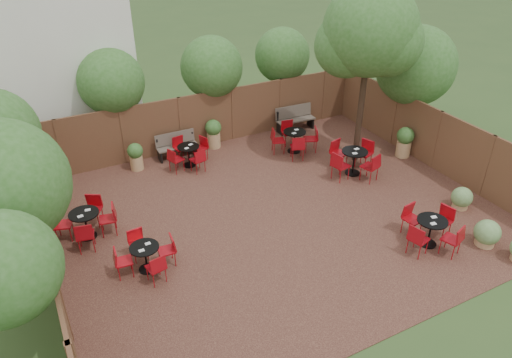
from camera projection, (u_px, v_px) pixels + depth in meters
ground at (276, 213)px, 13.81m from camera, size 80.00×80.00×0.00m
courtyard_paving at (276, 213)px, 13.81m from camera, size 12.00×10.00×0.02m
fence_back at (207, 119)px, 17.11m from camera, size 12.00×0.08×2.00m
fence_left at (48, 247)px, 10.92m from camera, size 0.08×10.00×2.00m
fence_right at (436, 140)px, 15.68m from camera, size 0.08×10.00×2.00m
neighbour_building at (44, 30)px, 16.08m from camera, size 5.00×4.00×8.00m
overhang_foliage at (193, 104)px, 13.79m from camera, size 15.84×10.34×2.75m
courtyard_tree at (369, 35)px, 14.41m from camera, size 2.96×2.89×5.86m
park_bench_left at (176, 145)px, 16.56m from camera, size 1.41×0.46×0.87m
park_bench_right at (295, 118)px, 18.45m from camera, size 1.54×0.56×0.94m
bistro_tables at (264, 185)px, 14.29m from camera, size 10.02×8.43×0.95m
planters at (208, 149)px, 16.05m from camera, size 11.89×4.29×1.09m
low_shrubs at (490, 228)px, 12.64m from camera, size 1.42×3.02×0.72m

